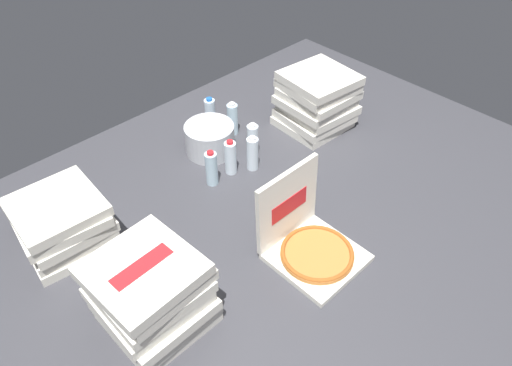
{
  "coord_description": "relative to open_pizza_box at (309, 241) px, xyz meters",
  "views": [
    {
      "loc": [
        -1.25,
        -1.17,
        1.71
      ],
      "look_at": [
        -0.02,
        0.1,
        0.14
      ],
      "focal_mm": 33.68,
      "sensor_mm": 36.0,
      "label": 1
    }
  ],
  "objects": [
    {
      "name": "water_bottle_2",
      "position": [
        0.32,
        0.7,
        0.02
      ],
      "size": [
        0.06,
        0.06,
        0.21
      ],
      "color": "white",
      "rests_on": "ground_plane"
    },
    {
      "name": "ice_bucket",
      "position": [
        0.17,
        0.9,
        0.01
      ],
      "size": [
        0.28,
        0.28,
        0.17
      ],
      "primitive_type": "cylinder",
      "color": "#B7BABF",
      "rests_on": "ground_plane"
    },
    {
      "name": "open_pizza_box",
      "position": [
        0.0,
        0.0,
        0.0
      ],
      "size": [
        0.37,
        0.4,
        0.4
      ],
      "color": "silver",
      "rests_on": "ground_plane"
    },
    {
      "name": "water_bottle_0",
      "position": [
        0.32,
        1.07,
        0.02
      ],
      "size": [
        0.06,
        0.06,
        0.21
      ],
      "color": "silver",
      "rests_on": "ground_plane"
    },
    {
      "name": "water_bottle_5",
      "position": [
        0.38,
        0.94,
        0.02
      ],
      "size": [
        0.06,
        0.06,
        0.21
      ],
      "color": "silver",
      "rests_on": "ground_plane"
    },
    {
      "name": "water_bottle_4",
      "position": [
        0.13,
        0.68,
        0.02
      ],
      "size": [
        0.06,
        0.06,
        0.21
      ],
      "color": "white",
      "rests_on": "ground_plane"
    },
    {
      "name": "pizza_stack_right_mid",
      "position": [
        -0.76,
        0.82,
        0.05
      ],
      "size": [
        0.42,
        0.42,
        0.25
      ],
      "color": "silver",
      "rests_on": "ground_plane"
    },
    {
      "name": "water_bottle_1",
      "position": [
        0.24,
        0.62,
        0.02
      ],
      "size": [
        0.06,
        0.06,
        0.21
      ],
      "color": "white",
      "rests_on": "ground_plane"
    },
    {
      "name": "ground_plane",
      "position": [
        0.08,
        0.3,
        -0.09
      ],
      "size": [
        3.2,
        2.4,
        0.02
      ],
      "primitive_type": "cube",
      "color": "#38383D"
    },
    {
      "name": "pizza_stack_left_mid",
      "position": [
        -0.71,
        0.19,
        0.1
      ],
      "size": [
        0.41,
        0.41,
        0.36
      ],
      "color": "silver",
      "rests_on": "ground_plane"
    },
    {
      "name": "pizza_stack_right_near",
      "position": [
        0.8,
        0.65,
        0.1
      ],
      "size": [
        0.43,
        0.42,
        0.35
      ],
      "color": "silver",
      "rests_on": "ground_plane"
    },
    {
      "name": "water_bottle_3",
      "position": [
        -0.0,
        0.68,
        0.02
      ],
      "size": [
        0.06,
        0.06,
        0.21
      ],
      "color": "silver",
      "rests_on": "ground_plane"
    }
  ]
}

